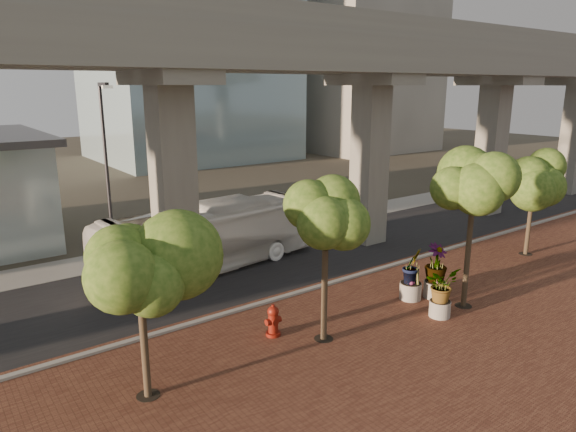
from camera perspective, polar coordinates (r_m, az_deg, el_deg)
ground at (r=25.65m, az=2.26°, el=-6.21°), size 160.00×160.00×0.00m
brick_plaza at (r=20.52m, az=16.61°, el=-12.20°), size 70.00×13.00×0.06m
asphalt_road at (r=27.14m, az=-0.37°, el=-4.99°), size 90.00×8.00×0.04m
curb_strip at (r=24.20m, az=5.23°, el=-7.35°), size 70.00×0.25×0.16m
far_sidewalk at (r=31.55m, az=-6.24°, el=-2.28°), size 90.00×3.00×0.06m
transit_viaduct at (r=25.68m, az=-0.40°, el=10.51°), size 72.00×5.60×12.40m
midrise_block at (r=76.28m, az=8.16°, el=16.40°), size 18.00×16.00×24.00m
transit_bus at (r=25.79m, az=-8.51°, el=-2.39°), size 12.05×3.90×3.30m
parked_car at (r=45.92m, az=22.01°, el=2.85°), size 4.55×2.79×1.41m
fire_hydrant at (r=19.14m, az=-1.66°, el=-11.53°), size 0.61×0.55×1.21m
planter_front at (r=21.20m, az=16.68°, el=-7.57°), size 1.86×1.86×2.04m
planter_right at (r=22.95m, az=16.12°, el=-5.30°), size 2.24×2.24×2.39m
planter_left at (r=22.52m, az=13.59°, el=-5.70°), size 2.06×2.06×2.27m
street_tree_far_west at (r=14.77m, az=-16.36°, el=-4.41°), size 3.98×3.98×6.16m
street_tree_near_west at (r=17.61m, az=4.21°, el=-0.99°), size 3.19×3.19×5.76m
street_tree_near_east at (r=21.47m, az=19.97°, el=3.22°), size 3.44×3.44×6.71m
street_tree_far_east at (r=29.98m, az=25.71°, el=3.83°), size 3.55×3.55×5.85m
streetlamp_west at (r=26.01m, az=-19.44°, el=5.34°), size 0.45×1.32×9.08m
streetlamp_east at (r=34.10m, az=7.44°, el=7.34°), size 0.42×1.22×8.45m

